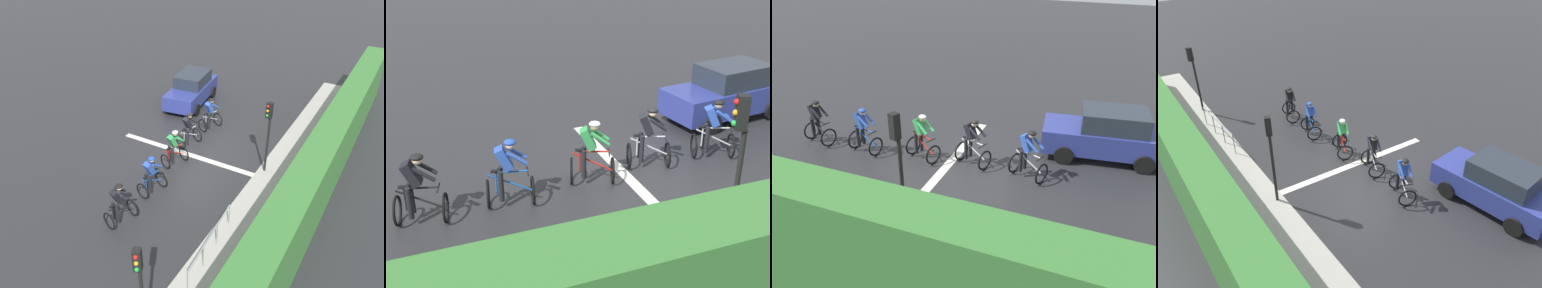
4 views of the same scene
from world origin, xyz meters
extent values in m
plane|color=#28282B|center=(0.00, 0.00, 0.00)|extent=(80.00, 80.00, 0.00)
cube|color=#ADA89E|center=(-4.74, 2.00, 0.06)|extent=(2.80, 25.72, 0.12)
cube|color=gray|center=(-5.64, 2.00, 0.23)|extent=(0.44, 25.72, 0.45)
cube|color=#387533|center=(-5.94, 2.00, 1.41)|extent=(1.10, 25.72, 2.82)
cube|color=silver|center=(0.00, 0.48, 0.00)|extent=(7.00, 0.30, 0.01)
torus|color=black|center=(-0.38, 5.07, 0.34)|extent=(0.67, 0.23, 0.68)
torus|color=black|center=(-0.12, 6.06, 0.34)|extent=(0.67, 0.23, 0.68)
cylinder|color=black|center=(-0.25, 5.57, 0.59)|extent=(0.29, 0.97, 0.51)
cylinder|color=black|center=(-0.18, 5.86, 0.62)|extent=(0.04, 0.04, 0.55)
cylinder|color=black|center=(-0.27, 5.52, 0.87)|extent=(0.22, 0.70, 0.04)
cube|color=black|center=(-0.18, 5.86, 0.91)|extent=(0.15, 0.24, 0.04)
cylinder|color=black|center=(-0.36, 5.17, 0.84)|extent=(0.41, 0.14, 0.03)
cube|color=black|center=(-0.23, 5.66, 1.21)|extent=(0.39, 0.47, 0.57)
sphere|color=beige|center=(-0.27, 5.52, 1.52)|extent=(0.20, 0.20, 0.20)
ellipsoid|color=black|center=(-0.27, 5.52, 1.59)|extent=(0.30, 0.33, 0.14)
cylinder|color=black|center=(-0.09, 5.73, 0.57)|extent=(0.12, 0.12, 0.74)
cylinder|color=black|center=(-0.32, 5.79, 0.57)|extent=(0.12, 0.12, 0.74)
cylinder|color=black|center=(-0.14, 5.35, 1.26)|extent=(0.21, 0.48, 0.37)
cylinder|color=black|center=(-0.45, 5.43, 1.26)|extent=(0.21, 0.48, 0.37)
torus|color=black|center=(-0.34, 3.09, 0.34)|extent=(0.68, 0.20, 0.68)
torus|color=black|center=(-0.13, 4.09, 0.34)|extent=(0.68, 0.20, 0.68)
cylinder|color=#1E59B2|center=(-0.24, 3.59, 0.59)|extent=(0.24, 0.98, 0.51)
cylinder|color=#1E59B2|center=(-0.18, 3.89, 0.62)|extent=(0.04, 0.04, 0.55)
cylinder|color=#1E59B2|center=(-0.25, 3.54, 0.87)|extent=(0.19, 0.71, 0.04)
cube|color=black|center=(-0.18, 3.89, 0.91)|extent=(0.14, 0.24, 0.04)
cylinder|color=black|center=(-0.32, 3.19, 0.84)|extent=(0.42, 0.12, 0.03)
cube|color=#2D51B7|center=(-0.22, 3.69, 1.21)|extent=(0.38, 0.46, 0.57)
sphere|color=beige|center=(-0.25, 3.54, 1.52)|extent=(0.20, 0.20, 0.20)
ellipsoid|color=#264CB2|center=(-0.25, 3.54, 1.59)|extent=(0.29, 0.32, 0.14)
cylinder|color=black|center=(-0.08, 3.76, 0.57)|extent=(0.12, 0.12, 0.74)
cylinder|color=black|center=(-0.31, 3.81, 0.57)|extent=(0.12, 0.12, 0.74)
cylinder|color=#2D51B7|center=(-0.12, 3.38, 1.26)|extent=(0.18, 0.49, 0.37)
cylinder|color=#2D51B7|center=(-0.43, 3.44, 1.26)|extent=(0.18, 0.49, 0.37)
torus|color=black|center=(-0.11, 0.97, 0.34)|extent=(0.66, 0.29, 0.68)
torus|color=black|center=(0.24, 1.92, 0.34)|extent=(0.66, 0.29, 0.68)
cylinder|color=red|center=(0.06, 1.44, 0.59)|extent=(0.38, 0.94, 0.51)
cylinder|color=red|center=(0.17, 1.73, 0.62)|extent=(0.04, 0.04, 0.55)
cylinder|color=red|center=(0.05, 1.40, 0.87)|extent=(0.29, 0.68, 0.04)
cube|color=black|center=(0.17, 1.73, 0.91)|extent=(0.17, 0.24, 0.04)
cylinder|color=black|center=(-0.08, 1.06, 0.84)|extent=(0.41, 0.18, 0.03)
cube|color=green|center=(0.10, 1.54, 1.21)|extent=(0.42, 0.49, 0.57)
sphere|color=tan|center=(0.05, 1.40, 1.52)|extent=(0.20, 0.20, 0.20)
ellipsoid|color=silver|center=(0.05, 1.40, 1.59)|extent=(0.32, 0.35, 0.14)
cylinder|color=black|center=(0.25, 1.59, 0.57)|extent=(0.12, 0.12, 0.74)
cylinder|color=black|center=(0.02, 1.68, 0.57)|extent=(0.12, 0.12, 0.74)
cylinder|color=green|center=(0.15, 1.22, 1.26)|extent=(0.25, 0.48, 0.37)
cylinder|color=green|center=(-0.15, 1.33, 1.26)|extent=(0.25, 0.48, 0.37)
torus|color=black|center=(0.18, -0.76, 0.34)|extent=(0.66, 0.28, 0.68)
torus|color=black|center=(0.51, 0.20, 0.34)|extent=(0.66, 0.28, 0.68)
cylinder|color=silver|center=(0.34, -0.28, 0.59)|extent=(0.36, 0.95, 0.51)
cylinder|color=silver|center=(0.44, 0.01, 0.62)|extent=(0.04, 0.04, 0.55)
cylinder|color=silver|center=(0.33, -0.33, 0.87)|extent=(0.27, 0.69, 0.04)
cube|color=black|center=(0.44, 0.01, 0.91)|extent=(0.17, 0.24, 0.04)
cylinder|color=black|center=(0.21, -0.66, 0.84)|extent=(0.41, 0.17, 0.03)
cube|color=black|center=(0.38, -0.18, 1.21)|extent=(0.42, 0.48, 0.57)
sphere|color=beige|center=(0.33, -0.33, 1.52)|extent=(0.20, 0.20, 0.20)
ellipsoid|color=black|center=(0.33, -0.33, 1.59)|extent=(0.32, 0.34, 0.14)
cylinder|color=black|center=(0.52, -0.13, 0.57)|extent=(0.12, 0.12, 0.74)
cylinder|color=black|center=(0.30, -0.05, 0.57)|extent=(0.12, 0.12, 0.74)
cylinder|color=black|center=(0.44, -0.50, 1.26)|extent=(0.24, 0.48, 0.37)
cylinder|color=black|center=(0.13, -0.40, 1.26)|extent=(0.24, 0.48, 0.37)
torus|color=black|center=(0.04, -2.67, 0.34)|extent=(0.66, 0.30, 0.68)
torus|color=black|center=(0.40, -1.71, 0.34)|extent=(0.66, 0.30, 0.68)
cylinder|color=silver|center=(0.22, -2.19, 0.59)|extent=(0.39, 0.94, 0.51)
cylinder|color=silver|center=(0.33, -1.91, 0.62)|extent=(0.04, 0.04, 0.55)
cylinder|color=silver|center=(0.20, -2.24, 0.87)|extent=(0.29, 0.68, 0.04)
cube|color=black|center=(0.33, -1.91, 0.91)|extent=(0.17, 0.24, 0.04)
cylinder|color=black|center=(0.08, -2.57, 0.84)|extent=(0.40, 0.18, 0.03)
cube|color=#2D51B7|center=(0.26, -2.10, 1.21)|extent=(0.42, 0.49, 0.57)
sphere|color=tan|center=(0.20, -2.24, 1.52)|extent=(0.20, 0.20, 0.20)
ellipsoid|color=black|center=(0.20, -2.24, 1.59)|extent=(0.32, 0.35, 0.14)
cylinder|color=black|center=(0.40, -2.04, 0.57)|extent=(0.12, 0.12, 0.74)
cylinder|color=black|center=(0.18, -1.96, 0.57)|extent=(0.12, 0.12, 0.74)
cylinder|color=#2D51B7|center=(0.31, -2.42, 1.26)|extent=(0.25, 0.48, 0.37)
cylinder|color=#2D51B7|center=(0.01, -2.31, 1.26)|extent=(0.25, 0.48, 0.37)
cube|color=navy|center=(2.55, -4.24, 0.70)|extent=(2.23, 4.29, 0.80)
cube|color=#262D38|center=(2.58, -4.48, 1.43)|extent=(1.76, 2.31, 0.66)
cylinder|color=black|center=(1.56, -3.09, 0.32)|extent=(0.30, 0.66, 0.64)
cylinder|color=black|center=(3.21, -2.87, 0.32)|extent=(0.30, 0.66, 0.64)
cylinder|color=black|center=(1.89, -5.60, 0.32)|extent=(0.30, 0.66, 0.64)
cylinder|color=black|center=(3.54, -5.39, 0.32)|extent=(0.30, 0.66, 0.64)
cube|color=#EAEACC|center=(1.78, -2.31, 0.80)|extent=(0.29, 0.12, 0.16)
cube|color=#EAEACC|center=(2.79, -2.18, 0.80)|extent=(0.29, 0.12, 0.16)
cylinder|color=black|center=(-3.60, 0.07, 1.35)|extent=(0.10, 0.10, 2.70)
cube|color=black|center=(-3.57, 0.16, 3.02)|extent=(0.26, 0.26, 0.64)
sphere|color=red|center=(-3.53, 0.26, 3.22)|extent=(0.11, 0.11, 0.11)
sphere|color=orange|center=(-3.53, 0.26, 3.02)|extent=(0.11, 0.11, 0.11)
sphere|color=green|center=(-3.53, 0.26, 2.82)|extent=(0.11, 0.11, 0.11)
cube|color=black|center=(-3.68, 8.84, 3.02)|extent=(0.26, 0.26, 0.64)
sphere|color=red|center=(-3.73, 8.94, 3.22)|extent=(0.11, 0.11, 0.11)
sphere|color=orange|center=(-3.73, 8.94, 3.02)|extent=(0.11, 0.11, 0.11)
sphere|color=green|center=(-3.73, 8.94, 2.82)|extent=(0.11, 0.11, 0.11)
cylinder|color=#999EA3|center=(-3.84, 5.47, 1.00)|extent=(0.27, 3.25, 0.05)
cylinder|color=#999EA3|center=(-3.73, 3.84, 0.50)|extent=(0.04, 0.04, 1.00)
cylinder|color=#999EA3|center=(-3.81, 4.93, 0.50)|extent=(0.04, 0.04, 1.00)
cylinder|color=#999EA3|center=(-3.88, 6.01, 0.50)|extent=(0.04, 0.04, 1.00)
cylinder|color=#999EA3|center=(-3.95, 7.09, 0.50)|extent=(0.04, 0.04, 1.00)
camera|label=1|loc=(-7.98, 13.73, 10.05)|focal=37.43mm
camera|label=2|loc=(-10.31, 5.85, 6.27)|focal=48.08mm
camera|label=3|loc=(-10.73, -4.47, 6.91)|focal=37.84mm
camera|label=4|loc=(-7.48, -10.12, 8.85)|focal=36.05mm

